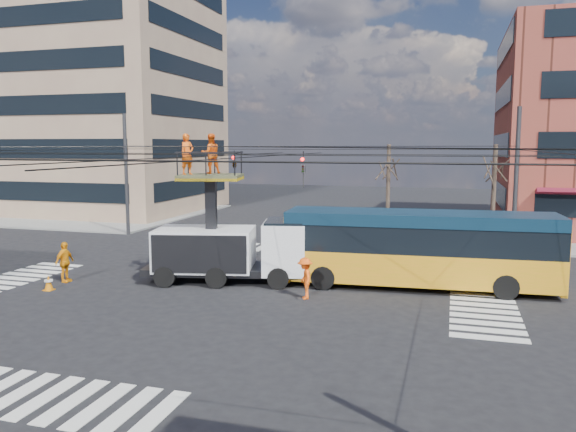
# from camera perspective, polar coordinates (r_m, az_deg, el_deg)

# --- Properties ---
(ground) EXTENTS (120.00, 120.00, 0.00)m
(ground) POSITION_cam_1_polar(r_m,az_deg,el_deg) (23.10, -6.49, -7.78)
(ground) COLOR black
(ground) RESTS_ON ground
(sidewalk_nw) EXTENTS (18.00, 18.00, 0.12)m
(sidewalk_nw) POSITION_cam_1_polar(r_m,az_deg,el_deg) (51.43, -19.04, 0.26)
(sidewalk_nw) COLOR slate
(sidewalk_nw) RESTS_ON ground
(crosswalks) EXTENTS (22.40, 22.40, 0.02)m
(crosswalks) POSITION_cam_1_polar(r_m,az_deg,el_deg) (23.10, -6.49, -7.76)
(crosswalks) COLOR silver
(crosswalks) RESTS_ON ground
(building_tower) EXTENTS (18.06, 16.06, 30.00)m
(building_tower) POSITION_cam_1_polar(r_m,az_deg,el_deg) (54.83, -18.70, 16.37)
(building_tower) COLOR #91705C
(building_tower) RESTS_ON ground
(overhead_network) EXTENTS (24.24, 24.24, 8.00)m
(overhead_network) POSITION_cam_1_polar(r_m,az_deg,el_deg) (22.78, -6.41, 2.96)
(overhead_network) COLOR #2D2D30
(overhead_network) RESTS_ON ground
(tree_a) EXTENTS (2.00, 2.00, 6.00)m
(tree_a) POSITION_cam_1_polar(r_m,az_deg,el_deg) (34.26, 10.18, 4.89)
(tree_a) COLOR #382B21
(tree_a) RESTS_ON ground
(tree_b) EXTENTS (2.00, 2.00, 6.00)m
(tree_b) POSITION_cam_1_polar(r_m,az_deg,el_deg) (34.12, 20.27, 4.55)
(tree_b) COLOR #382B21
(tree_b) RESTS_ON ground
(utility_truck) EXTENTS (7.34, 3.88, 6.46)m
(utility_truck) POSITION_cam_1_polar(r_m,az_deg,el_deg) (24.56, -5.93, -1.87)
(utility_truck) COLOR black
(utility_truck) RESTS_ON ground
(city_bus) EXTENTS (11.20, 3.35, 3.20)m
(city_bus) POSITION_cam_1_polar(r_m,az_deg,el_deg) (24.06, 13.13, -3.11)
(city_bus) COLOR #C69212
(city_bus) RESTS_ON ground
(traffic_cone) EXTENTS (0.36, 0.36, 0.63)m
(traffic_cone) POSITION_cam_1_polar(r_m,az_deg,el_deg) (25.32, -23.15, -6.25)
(traffic_cone) COLOR orange
(traffic_cone) RESTS_ON ground
(worker_ground) EXTENTS (0.51, 1.07, 1.78)m
(worker_ground) POSITION_cam_1_polar(r_m,az_deg,el_deg) (26.41, -21.75, -4.37)
(worker_ground) COLOR orange
(worker_ground) RESTS_ON ground
(flagger) EXTENTS (0.97, 1.21, 1.63)m
(flagger) POSITION_cam_1_polar(r_m,az_deg,el_deg) (21.95, 1.74, -6.34)
(flagger) COLOR #FF5610
(flagger) RESTS_ON ground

